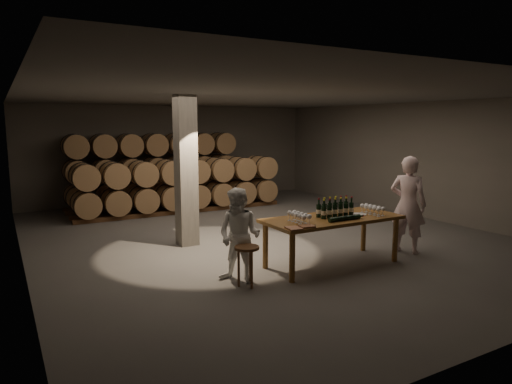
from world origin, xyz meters
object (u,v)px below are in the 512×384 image
tasting_table (332,223)px  notebook_near (307,226)px  person_man (408,205)px  person_woman (239,236)px  plate (359,214)px  bottle_cluster (335,209)px  stool (247,254)px

tasting_table → notebook_near: size_ratio=10.79×
person_man → person_woman: person_man is taller
person_woman → notebook_near: bearing=30.6°
plate → tasting_table: bearing=173.4°
bottle_cluster → person_woman: size_ratio=0.47×
tasting_table → stool: (-1.92, -0.23, -0.25)m
stool → person_woman: (-0.00, 0.25, 0.24)m
notebook_near → stool: notebook_near is taller
person_woman → person_man: bearing=52.8°
notebook_near → person_man: 2.78m
tasting_table → bottle_cluster: bearing=25.6°
stool → person_woman: bearing=90.6°
stool → person_woman: person_woman is taller
tasting_table → notebook_near: bearing=-154.1°
plate → person_woman: bearing=178.1°
plate → stool: 2.53m
notebook_near → person_woman: 1.13m
bottle_cluster → notebook_near: bottle_cluster is taller
notebook_near → person_man: person_man is taller
notebook_near → person_woman: person_woman is taller
plate → person_man: size_ratio=0.15×
notebook_near → tasting_table: bearing=34.2°
tasting_table → person_man: (1.86, -0.09, 0.19)m
tasting_table → plate: bearing=-6.6°
plate → stool: bearing=-176.3°
notebook_near → person_man: size_ratio=0.12×
person_woman → plate: bearing=52.4°
notebook_near → stool: 1.11m
bottle_cluster → person_woman: bearing=-179.2°
notebook_near → person_man: (2.76, 0.35, 0.07)m
bottle_cluster → stool: 2.09m
person_man → person_woman: (-3.78, 0.11, -0.20)m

